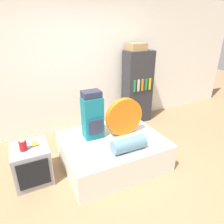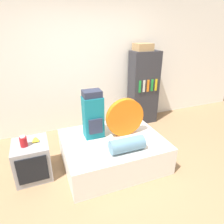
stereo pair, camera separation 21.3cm
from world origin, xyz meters
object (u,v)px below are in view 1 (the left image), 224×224
(canister, at_px, (23,145))
(cardboard_box, at_px, (137,47))
(tent_bag, at_px, (124,117))
(bookshelf, at_px, (137,88))
(backpack, at_px, (92,116))
(television, at_px, (32,164))
(sleeping_roll, at_px, (129,144))

(canister, xyz_separation_m, cardboard_box, (2.38, 1.09, 1.03))
(canister, relative_size, cardboard_box, 0.45)
(tent_bag, relative_size, bookshelf, 0.38)
(backpack, xyz_separation_m, bookshelf, (1.43, 0.98, -0.01))
(tent_bag, relative_size, canister, 3.93)
(tent_bag, relative_size, cardboard_box, 1.76)
(bookshelf, bearing_deg, canister, -156.27)
(backpack, relative_size, cardboard_box, 2.17)
(backpack, height_order, television, backpack)
(backpack, height_order, cardboard_box, cardboard_box)
(backpack, distance_m, television, 1.08)
(tent_bag, xyz_separation_m, bookshelf, (0.96, 1.12, 0.05))
(sleeping_roll, distance_m, canister, 1.40)
(tent_bag, relative_size, sleeping_roll, 1.23)
(television, distance_m, bookshelf, 2.64)
(television, xyz_separation_m, cardboard_box, (2.32, 1.06, 1.38))
(tent_bag, height_order, cardboard_box, cardboard_box)
(television, relative_size, cardboard_box, 1.57)
(canister, bearing_deg, cardboard_box, 24.71)
(bookshelf, relative_size, cardboard_box, 4.59)
(sleeping_roll, distance_m, cardboard_box, 2.20)
(cardboard_box, bearing_deg, canister, -155.29)
(television, bearing_deg, backpack, 3.16)
(canister, bearing_deg, sleeping_roll, -20.03)
(tent_bag, xyz_separation_m, sleeping_roll, (-0.16, -0.43, -0.20))
(backpack, height_order, sleeping_roll, backpack)
(tent_bag, bearing_deg, canister, 177.97)
(backpack, bearing_deg, bookshelf, 34.58)
(tent_bag, xyz_separation_m, canister, (-1.48, 0.05, -0.13))
(canister, bearing_deg, tent_bag, -2.03)
(television, xyz_separation_m, canister, (-0.06, -0.03, 0.34))
(sleeping_roll, height_order, canister, canister)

